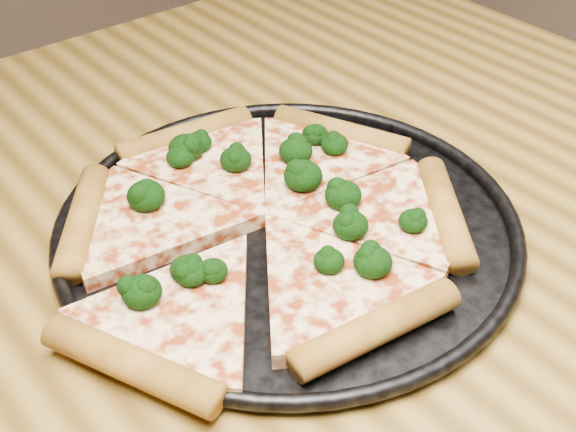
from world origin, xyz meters
TOP-DOWN VIEW (x-y plane):
  - dining_table at (0.00, 0.00)m, footprint 1.20×0.90m
  - pizza_pan at (0.09, -0.02)m, footprint 0.39×0.39m
  - pizza at (0.07, -0.01)m, footprint 0.38×0.34m
  - broccoli_florets at (0.08, 0.01)m, footprint 0.27×0.25m

SIDE VIEW (x-z plane):
  - dining_table at x=0.00m, z-range 0.28..1.03m
  - pizza_pan at x=0.09m, z-range 0.75..0.77m
  - pizza at x=0.07m, z-range 0.75..0.78m
  - broccoli_florets at x=0.08m, z-range 0.77..0.79m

